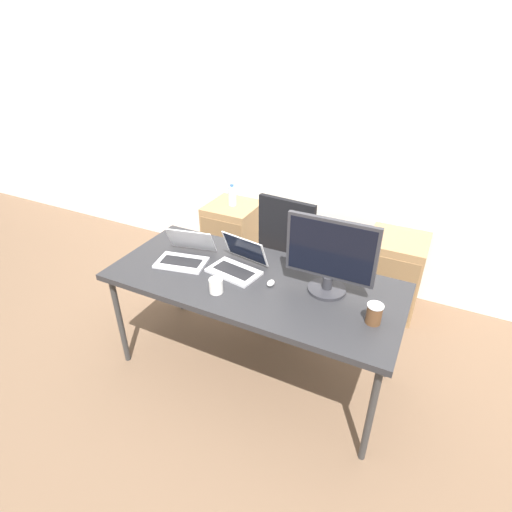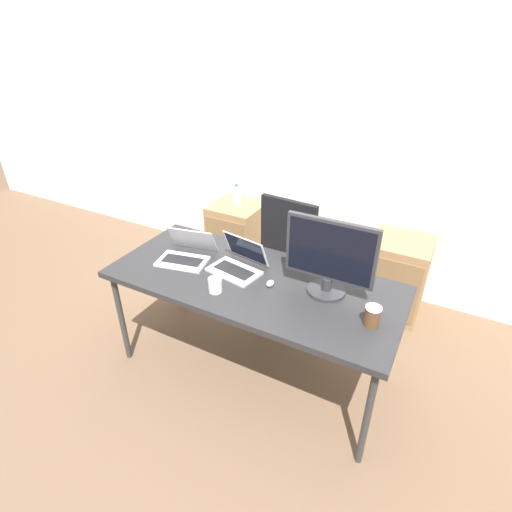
# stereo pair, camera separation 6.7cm
# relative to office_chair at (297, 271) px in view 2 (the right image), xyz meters

# --- Properties ---
(ground_plane) EXTENTS (14.00, 14.00, 0.00)m
(ground_plane) POSITION_rel_office_chair_xyz_m (-0.01, -0.73, -0.43)
(ground_plane) COLOR brown
(wall_back) EXTENTS (10.00, 0.05, 2.60)m
(wall_back) POSITION_rel_office_chair_xyz_m (-0.01, 0.72, 0.87)
(wall_back) COLOR silver
(wall_back) RESTS_ON ground_plane
(desk) EXTENTS (1.88, 0.82, 0.77)m
(desk) POSITION_rel_office_chair_xyz_m (-0.01, -0.73, 0.29)
(desk) COLOR #28282B
(desk) RESTS_ON ground_plane
(office_chair) EXTENTS (0.56, 0.58, 1.11)m
(office_chair) POSITION_rel_office_chair_xyz_m (0.00, 0.00, 0.00)
(office_chair) COLOR #232326
(office_chair) RESTS_ON ground_plane
(cabinet_left) EXTENTS (0.47, 0.48, 0.68)m
(cabinet_left) POSITION_rel_office_chair_xyz_m (-0.83, 0.45, -0.09)
(cabinet_left) COLOR #99754C
(cabinet_left) RESTS_ON ground_plane
(cabinet_right) EXTENTS (0.47, 0.48, 0.68)m
(cabinet_right) POSITION_rel_office_chair_xyz_m (0.72, 0.45, -0.09)
(cabinet_right) COLOR #99754C
(cabinet_right) RESTS_ON ground_plane
(water_bottle) EXTENTS (0.08, 0.08, 0.21)m
(water_bottle) POSITION_rel_office_chair_xyz_m (-0.83, 0.45, 0.34)
(water_bottle) COLOR silver
(water_bottle) RESTS_ON cabinet_left
(laptop_left) EXTENTS (0.37, 0.37, 0.20)m
(laptop_left) POSITION_rel_office_chair_xyz_m (-0.53, -0.73, 0.39)
(laptop_left) COLOR silver
(laptop_left) RESTS_ON desk
(laptop_right) EXTENTS (0.36, 0.33, 0.21)m
(laptop_right) POSITION_rel_office_chair_xyz_m (-0.15, -0.67, 0.39)
(laptop_right) COLOR silver
(laptop_right) RESTS_ON desk
(monitor) EXTENTS (0.54, 0.23, 0.48)m
(monitor) POSITION_rel_office_chair_xyz_m (0.45, -0.64, 0.58)
(monitor) COLOR #2D2D33
(monitor) RESTS_ON desk
(mouse) EXTENTS (0.04, 0.07, 0.03)m
(mouse) POSITION_rel_office_chair_xyz_m (0.12, -0.74, 0.36)
(mouse) COLOR silver
(mouse) RESTS_ON desk
(coffee_cup_white) EXTENTS (0.08, 0.08, 0.09)m
(coffee_cup_white) POSITION_rel_office_chair_xyz_m (-0.15, -0.95, 0.39)
(coffee_cup_white) COLOR white
(coffee_cup_white) RESTS_ON desk
(coffee_cup_brown) EXTENTS (0.09, 0.09, 0.12)m
(coffee_cup_brown) POSITION_rel_office_chair_xyz_m (0.76, -0.82, 0.40)
(coffee_cup_brown) COLOR brown
(coffee_cup_brown) RESTS_ON desk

